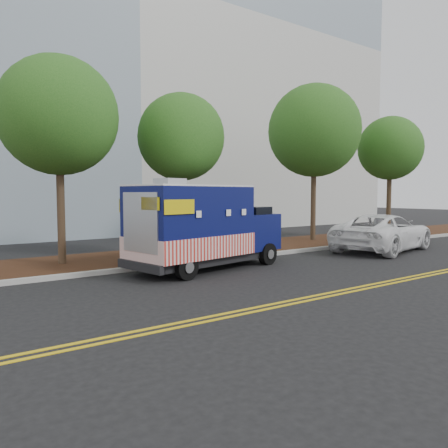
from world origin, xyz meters
TOP-DOWN VIEW (x-y plane):
  - ground at (0.00, 0.00)m, footprint 120.00×120.00m
  - curb at (0.00, 1.40)m, footprint 120.00×0.18m
  - mulch_strip at (0.00, 3.50)m, footprint 120.00×4.00m
  - centerline_near at (0.00, -4.45)m, footprint 120.00×0.10m
  - centerline_far at (0.00, -4.70)m, footprint 120.00×0.10m
  - office_building at (2.00, 22.00)m, footprint 46.00×20.00m
  - tree_a at (-5.03, 3.46)m, footprint 3.96×3.96m
  - tree_b at (-0.38, 3.34)m, footprint 3.43×3.43m
  - tree_c at (7.65, 3.73)m, footprint 4.68×4.68m
  - tree_d at (12.89, 2.85)m, footprint 3.56×3.56m
  - sign_post at (-2.27, 1.94)m, footprint 0.06×0.06m
  - food_truck at (-1.41, 0.30)m, footprint 5.94×3.07m
  - white_car at (7.76, -0.31)m, footprint 6.25×3.82m

SIDE VIEW (x-z plane):
  - ground at x=0.00m, z-range 0.00..0.00m
  - centerline_near at x=0.00m, z-range 0.00..0.01m
  - centerline_far at x=0.00m, z-range 0.00..0.01m
  - curb at x=0.00m, z-range 0.00..0.15m
  - mulch_strip at x=0.00m, z-range 0.00..0.15m
  - white_car at x=7.76m, z-range 0.00..1.62m
  - sign_post at x=-2.27m, z-range 0.00..2.40m
  - food_truck at x=-1.41m, z-range -0.14..2.84m
  - tree_b at x=-0.38m, z-range 1.50..7.96m
  - tree_d at x=12.89m, z-range 1.63..8.48m
  - tree_a at x=-5.03m, z-range 1.55..8.65m
  - tree_c at x=7.65m, z-range 1.67..9.72m
  - office_building at x=2.00m, z-range 0.00..30.40m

